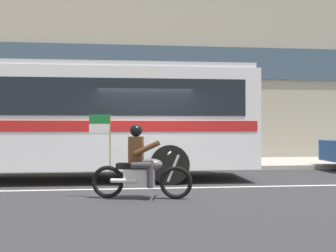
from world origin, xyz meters
TOP-DOWN VIEW (x-y plane):
  - ground_plane at (0.00, 0.00)m, footprint 60.00×60.00m
  - sidewalk_curb at (0.00, 5.10)m, footprint 28.00×3.80m
  - lane_center_stripe at (0.00, -0.60)m, footprint 26.60×0.14m
  - office_building_facade at (0.00, 7.39)m, footprint 28.00×0.89m
  - transit_bus at (-2.38, 1.19)m, footprint 10.92×2.70m
  - motorcycle_with_rider at (-0.23, -1.99)m, footprint 2.17×0.71m
  - fire_hydrant at (0.37, 3.98)m, footprint 0.22×0.30m

SIDE VIEW (x-z plane):
  - ground_plane at x=0.00m, z-range 0.00..0.00m
  - lane_center_stripe at x=0.00m, z-range 0.00..0.01m
  - sidewalk_curb at x=0.00m, z-range 0.00..0.15m
  - fire_hydrant at x=0.37m, z-range 0.14..0.89m
  - motorcycle_with_rider at x=-0.23m, z-range -0.22..1.55m
  - transit_bus at x=-2.38m, z-range 0.27..3.49m
  - office_building_facade at x=0.00m, z-range 0.01..12.35m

